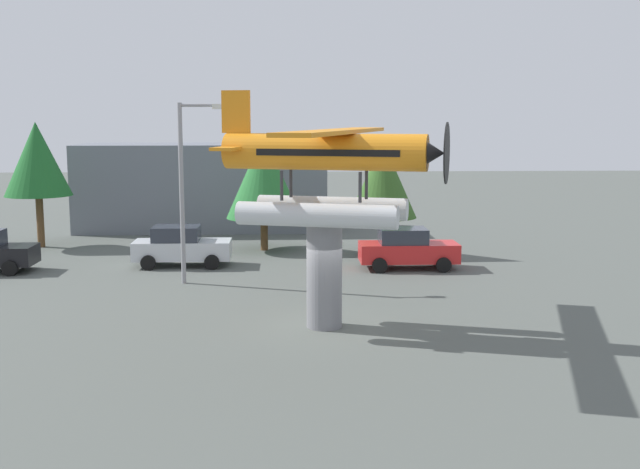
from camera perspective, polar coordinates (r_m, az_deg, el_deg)
The scene contains 10 objects.
ground_plane at distance 24.44m, azimuth 0.31°, elevation -6.75°, with size 140.00×140.00×0.00m, color #515651.
display_pedestal at distance 24.06m, azimuth 0.32°, elevation -2.99°, with size 1.10×1.10×3.27m, color slate.
floatplane_monument at distance 23.59m, azimuth 0.63°, elevation 4.89°, with size 7.19×10.28×4.00m.
car_mid_silver at distance 34.61m, azimuth -10.12°, elevation -0.84°, with size 4.20×2.02×1.76m.
car_far_red at distance 33.66m, azimuth 6.38°, elevation -1.02°, with size 4.20×2.02×1.76m.
streetlight_primary at distance 30.55m, azimuth -9.69°, elevation 4.06°, with size 1.84×0.28×7.00m.
storefront_building at distance 45.97m, azimuth -8.49°, elevation 3.49°, with size 14.15×5.12×4.93m, color slate.
tree_west at distance 41.17m, azimuth -19.97°, elevation 5.18°, with size 3.29×3.29×6.24m.
tree_east at distance 37.95m, azimuth -4.14°, elevation 4.26°, with size 3.66×3.66×5.66m.
tree_center_back at distance 36.83m, azimuth 4.60°, elevation 4.02°, with size 3.24×3.24×5.37m.
Camera 1 is at (-1.17, -23.54, 6.45)m, focal length 43.82 mm.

